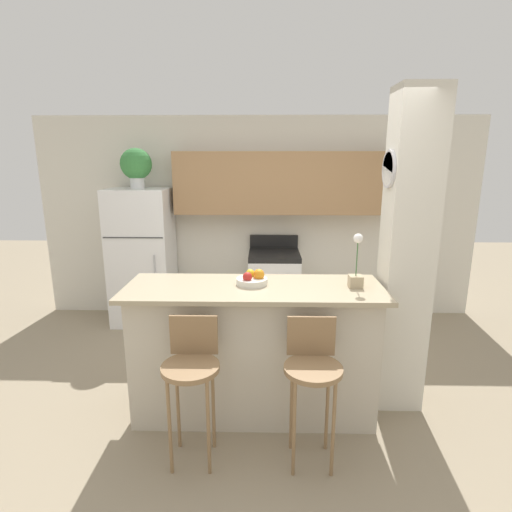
% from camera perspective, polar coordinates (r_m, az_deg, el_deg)
% --- Properties ---
extents(ground_plane, '(14.00, 14.00, 0.00)m').
position_cam_1_polar(ground_plane, '(3.55, -0.29, -21.10)').
color(ground_plane, gray).
extents(wall_back, '(5.60, 0.38, 2.55)m').
position_cam_1_polar(wall_back, '(5.09, 1.87, 7.46)').
color(wall_back, silver).
rests_on(wall_back, ground_plane).
extents(pillar_right, '(0.38, 0.32, 2.55)m').
position_cam_1_polar(pillar_right, '(3.36, 20.69, 0.02)').
color(pillar_right, silver).
rests_on(pillar_right, ground_plane).
extents(counter_bar, '(1.98, 0.69, 1.07)m').
position_cam_1_polar(counter_bar, '(3.27, -0.30, -13.27)').
color(counter_bar, beige).
rests_on(counter_bar, ground_plane).
extents(refrigerator, '(0.73, 0.63, 1.68)m').
position_cam_1_polar(refrigerator, '(5.16, -15.91, -0.13)').
color(refrigerator, white).
rests_on(refrigerator, ground_plane).
extents(stove_range, '(0.62, 0.65, 1.07)m').
position_cam_1_polar(stove_range, '(5.03, 2.57, -4.47)').
color(stove_range, white).
rests_on(stove_range, ground_plane).
extents(bar_stool_left, '(0.39, 0.39, 1.00)m').
position_cam_1_polar(bar_stool_left, '(2.78, -9.18, -15.51)').
color(bar_stool_left, olive).
rests_on(bar_stool_left, ground_plane).
extents(bar_stool_right, '(0.39, 0.39, 1.00)m').
position_cam_1_polar(bar_stool_right, '(2.76, 8.05, -15.73)').
color(bar_stool_right, olive).
rests_on(bar_stool_right, ground_plane).
extents(potted_plant_on_fridge, '(0.37, 0.37, 0.47)m').
position_cam_1_polar(potted_plant_on_fridge, '(5.02, -16.75, 12.31)').
color(potted_plant_on_fridge, silver).
rests_on(potted_plant_on_fridge, refrigerator).
extents(orchid_vase, '(0.10, 0.10, 0.41)m').
position_cam_1_polar(orchid_vase, '(3.10, 14.14, -1.94)').
color(orchid_vase, tan).
rests_on(orchid_vase, counter_bar).
extents(fruit_bowl, '(0.24, 0.24, 0.12)m').
position_cam_1_polar(fruit_bowl, '(3.11, -0.52, -3.33)').
color(fruit_bowl, silver).
rests_on(fruit_bowl, counter_bar).
extents(trash_bin, '(0.28, 0.28, 0.38)m').
position_cam_1_polar(trash_bin, '(5.02, -9.63, -7.97)').
color(trash_bin, '#59595B').
rests_on(trash_bin, ground_plane).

